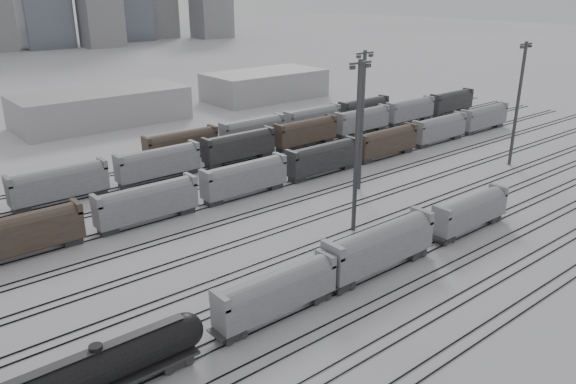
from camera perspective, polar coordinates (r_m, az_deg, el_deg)
ground at (r=64.37m, az=6.47°, el=-9.84°), size 900.00×900.00×0.00m
tracks at (r=76.01m, az=-2.99°, el=-4.68°), size 220.00×71.50×0.16m
tank_car_b at (r=50.49m, az=-18.69°, el=-16.63°), size 19.38×3.23×4.79m
hopper_car_a at (r=57.63m, az=-1.18°, el=-10.01°), size 14.11×2.80×5.05m
hopper_car_b at (r=66.94m, az=9.30°, el=-5.30°), size 16.08×3.19×5.75m
hopper_car_c at (r=80.92m, az=18.03°, el=-1.78°), size 14.01×2.78×5.01m
light_mast_c at (r=74.83m, az=7.02°, el=4.88°), size 3.75×0.60×23.44m
light_mast_d at (r=91.38m, az=7.53°, el=7.45°), size 3.63×0.58×22.70m
light_mast_e at (r=111.78m, az=22.33°, el=8.49°), size 3.64×0.58×22.73m
bg_string_near at (r=90.26m, az=-4.44°, el=1.29°), size 151.00×3.00×5.60m
bg_string_mid at (r=108.25m, az=-5.00°, el=4.54°), size 151.00×3.00×5.60m
bg_string_far at (r=124.56m, az=-0.44°, el=6.74°), size 66.00×3.00×5.60m
warehouse_mid at (r=145.19m, az=-18.42°, el=8.16°), size 40.00×18.00×8.00m
warehouse_right at (r=169.22m, az=-2.34°, el=10.80°), size 35.00×18.00×8.00m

